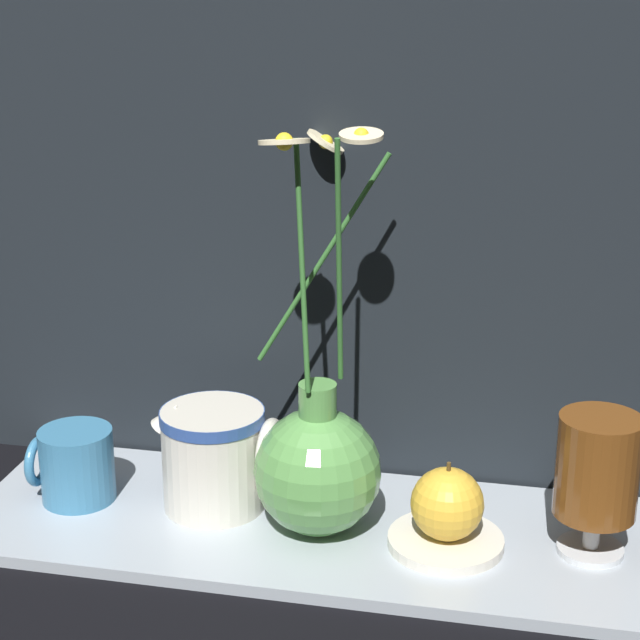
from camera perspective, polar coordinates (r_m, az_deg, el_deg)
ground_plane at (r=1.08m, az=-0.02°, el=-11.35°), size 6.00×6.00×0.00m
shelf at (r=1.08m, az=-0.02°, el=-11.07°), size 0.70×0.24×0.01m
vase_with_flowers at (r=1.03m, az=-0.07°, el=-7.64°), size 0.14×0.21×0.39m
yellow_mug at (r=1.13m, az=-12.98°, el=-7.56°), size 0.09×0.08×0.08m
ceramic_pitcher at (r=1.08m, az=-5.56°, el=-7.10°), size 0.13×0.11×0.11m
tea_glass at (r=1.02m, az=14.57°, el=-7.77°), size 0.08×0.08×0.14m
saucer_plate at (r=1.04m, az=6.72°, el=-11.63°), size 0.11×0.11×0.01m
orange_fruit at (r=1.02m, az=6.80°, el=-9.71°), size 0.07×0.07×0.08m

